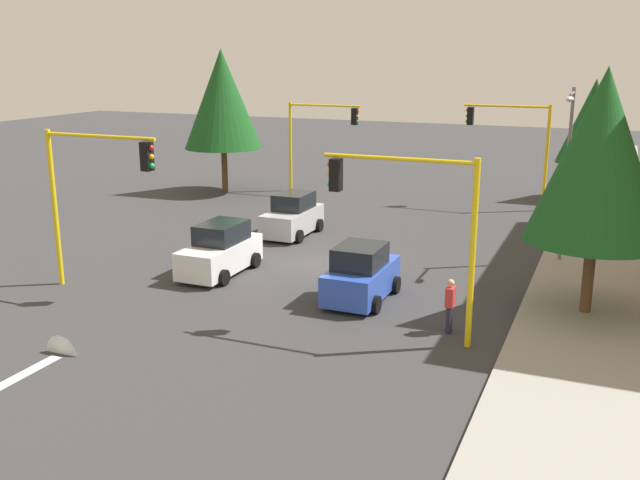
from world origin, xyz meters
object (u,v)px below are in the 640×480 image
Objects in this scene: traffic_signal_near_left at (411,210)px; car_blue at (361,275)px; tree_roadside_far at (593,121)px; traffic_signal_near_right at (92,180)px; street_lamp_curbside at (567,157)px; tree_roadside_near at (600,156)px; car_silver at (293,216)px; car_white at (220,251)px; traffic_signal_far_right at (318,129)px; traffic_signal_far_left at (513,135)px; tree_opposite_side at (222,99)px; pedestrian_crossing at (450,304)px.

traffic_signal_near_left is 4.66m from car_blue.
traffic_signal_near_right is at bearing -32.35° from tree_roadside_far.
tree_roadside_near is (5.61, 1.30, 0.84)m from street_lamp_curbside.
traffic_signal_near_left is 1.46× the size of car_silver.
tree_roadside_near is at bearing 2.86° from tree_roadside_far.
car_white and car_silver have the same top height.
traffic_signal_far_right is 0.77× the size of street_lamp_curbside.
traffic_signal_near_right is 0.72× the size of tree_roadside_near.
tree_opposite_side reaches higher than traffic_signal_far_left.
traffic_signal_near_right is at bearing -73.64° from car_blue.
car_white is 6.08m from car_blue.
street_lamp_curbside is 1.93× the size of car_blue.
traffic_signal_near_right is 28.41m from tree_roadside_far.
tree_roadside_far is 20.04m from tree_roadside_near.
street_lamp_curbside reaches higher than tree_roadside_far.
car_white is (0.56, -13.25, -4.29)m from tree_roadside_near.
car_blue is at bearing -40.35° from street_lamp_curbside.
traffic_signal_near_left is 0.80× the size of tree_roadside_far.
pedestrian_crossing is at bearing 46.12° from car_silver.
traffic_signal_near_left is (20.00, -0.02, -0.10)m from traffic_signal_far_left.
street_lamp_curbside reaches higher than traffic_signal_near_left.
traffic_signal_far_right is at bearing -134.72° from tree_roadside_near.
traffic_signal_near_right is 9.86m from car_blue.
traffic_signal_near_right reaches higher than car_blue.
tree_opposite_side is 21.49m from car_blue.
street_lamp_curbside is (-9.61, 14.90, 0.33)m from traffic_signal_near_right.
street_lamp_curbside is at bearing -166.95° from tree_roadside_near.
tree_roadside_near reaches higher than car_blue.
traffic_signal_far_left is 10.97m from street_lamp_curbside.
tree_opposite_side reaches higher than car_silver.
tree_roadside_far is at bearing 147.65° from traffic_signal_near_right.
car_white is at bearing 29.52° from tree_opposite_side.
car_white is 1.06× the size of car_silver.
traffic_signal_far_right is 19.75m from car_blue.
traffic_signal_far_right is at bearing -90.00° from traffic_signal_far_left.
traffic_signal_far_right is at bearing -170.07° from car_white.
tree_roadside_far is 1.73× the size of car_white.
tree_roadside_far is at bearing 149.21° from car_white.
traffic_signal_near_right is 16.73m from tree_roadside_near.
tree_roadside_far reaches higher than car_white.
tree_opposite_side is at bearing -123.07° from tree_roadside_near.
traffic_signal_near_right is (20.00, -0.04, 0.18)m from traffic_signal_far_right.
tree_roadside_far is at bearing 104.79° from traffic_signal_far_right.
traffic_signal_far_right is at bearing -147.06° from pedestrian_crossing.
tree_opposite_side reaches higher than traffic_signal_far_right.
car_silver is at bearing 16.33° from traffic_signal_far_right.
tree_roadside_near reaches higher than traffic_signal_far_left.
traffic_signal_far_left is 17.81m from car_blue.
tree_roadside_far reaches higher than traffic_signal_far_left.
tree_roadside_near is (16.00, 4.81, 1.19)m from traffic_signal_far_left.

